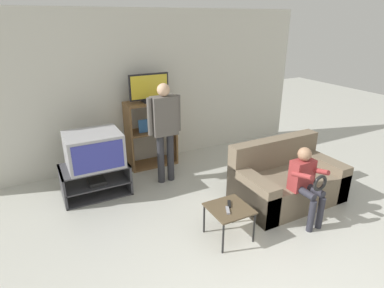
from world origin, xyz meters
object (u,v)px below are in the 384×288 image
at_px(remote_control_white, 228,210).
at_px(couch, 286,181).
at_px(media_shelf, 151,133).
at_px(person_seated_child, 306,180).
at_px(tv_stand, 96,180).
at_px(person_standing_adult, 165,124).
at_px(television_flat, 149,89).
at_px(remote_control_black, 229,204).
at_px(snack_table, 229,211).
at_px(television_main, 94,149).

bearing_deg(remote_control_white, couch, 44.71).
height_order(media_shelf, person_seated_child, media_shelf).
distance_m(remote_control_white, person_seated_child, 1.10).
height_order(tv_stand, remote_control_white, tv_stand).
xyz_separation_m(media_shelf, person_standing_adult, (-0.03, -0.69, 0.37)).
relative_size(television_flat, remote_control_black, 4.67).
height_order(snack_table, remote_control_black, remote_control_black).
relative_size(television_main, couch, 0.51).
height_order(snack_table, couch, couch).
relative_size(snack_table, person_seated_child, 0.48).
bearing_deg(remote_control_black, tv_stand, 157.94).
xyz_separation_m(remote_control_black, person_seated_child, (0.99, -0.20, 0.17)).
bearing_deg(person_seated_child, remote_control_white, 174.75).
distance_m(media_shelf, television_flat, 0.78).
height_order(television_main, remote_control_black, television_main).
distance_m(remote_control_black, couch, 1.22).
bearing_deg(television_flat, television_main, -152.73).
bearing_deg(couch, media_shelf, 122.65).
distance_m(tv_stand, remote_control_black, 2.09).
bearing_deg(remote_control_white, television_main, 147.69).
bearing_deg(couch, remote_control_white, -162.12).
bearing_deg(media_shelf, snack_table, -88.47).
bearing_deg(television_main, couch, -31.01).
relative_size(television_main, remote_control_black, 5.29).
bearing_deg(person_seated_child, couch, 70.49).
height_order(television_main, media_shelf, media_shelf).
distance_m(television_main, media_shelf, 1.23).
bearing_deg(snack_table, tv_stand, 123.71).
bearing_deg(television_flat, media_shelf, 87.69).
xyz_separation_m(media_shelf, remote_control_white, (0.01, -2.39, -0.17)).
xyz_separation_m(remote_control_black, couch, (1.17, 0.30, -0.13)).
relative_size(tv_stand, remote_control_white, 6.57).
relative_size(television_flat, snack_table, 1.43).
relative_size(television_flat, remote_control_white, 4.67).
height_order(television_main, television_flat, television_flat).
xyz_separation_m(tv_stand, television_flat, (1.11, 0.57, 1.14)).
bearing_deg(remote_control_black, snack_table, -88.90).
bearing_deg(television_main, snack_table, -57.23).
distance_m(television_flat, remote_control_black, 2.46).
height_order(snack_table, person_seated_child, person_seated_child).
distance_m(television_main, remote_control_black, 2.10).
bearing_deg(couch, person_standing_adult, 135.02).
bearing_deg(couch, remote_control_black, -165.58).
distance_m(television_flat, person_seated_child, 2.82).
relative_size(media_shelf, snack_table, 2.44).
xyz_separation_m(media_shelf, remote_control_black, (0.10, -2.29, -0.17)).
bearing_deg(person_seated_child, television_flat, 113.83).
xyz_separation_m(tv_stand, remote_control_white, (1.12, -1.80, 0.19)).
bearing_deg(tv_stand, snack_table, -56.29).
xyz_separation_m(snack_table, person_standing_adult, (-0.09, 1.66, 0.59)).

